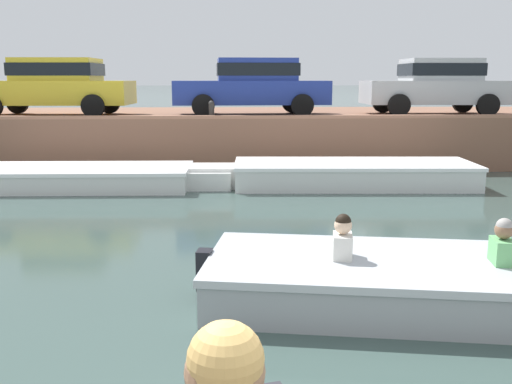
% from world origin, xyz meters
% --- Properties ---
extents(ground_plane, '(400.00, 400.00, 0.00)m').
position_xyz_m(ground_plane, '(0.00, 6.38, 0.00)').
color(ground_plane, '#384C47').
extents(far_quay_wall, '(60.00, 6.00, 1.40)m').
position_xyz_m(far_quay_wall, '(0.00, 15.76, 0.70)').
color(far_quay_wall, brown).
rests_on(far_quay_wall, ground).
extents(far_wall_coping, '(60.00, 0.24, 0.08)m').
position_xyz_m(far_wall_coping, '(0.00, 12.88, 1.44)').
color(far_wall_coping, '#9F6C52').
rests_on(far_wall_coping, far_quay_wall).
extents(boat_moored_west_white, '(5.79, 1.97, 0.47)m').
position_xyz_m(boat_moored_west_white, '(-3.63, 10.95, 0.23)').
color(boat_moored_west_white, white).
rests_on(boat_moored_west_white, ground).
extents(boat_moored_central_white, '(6.45, 2.08, 0.55)m').
position_xyz_m(boat_moored_central_white, '(1.98, 10.93, 0.27)').
color(boat_moored_central_white, white).
rests_on(boat_moored_central_white, ground).
extents(motorboat_passing, '(5.83, 2.49, 0.99)m').
position_xyz_m(motorboat_passing, '(1.82, 3.92, 0.26)').
color(motorboat_passing, '#93999E').
rests_on(motorboat_passing, ground).
extents(car_leftmost_yellow, '(4.33, 2.03, 1.54)m').
position_xyz_m(car_leftmost_yellow, '(-5.34, 14.36, 2.25)').
color(car_leftmost_yellow, yellow).
rests_on(car_leftmost_yellow, far_quay_wall).
extents(car_left_inner_blue, '(4.32, 2.13, 1.54)m').
position_xyz_m(car_left_inner_blue, '(0.10, 14.37, 2.25)').
color(car_left_inner_blue, '#233893').
rests_on(car_left_inner_blue, far_quay_wall).
extents(car_centre_silver, '(3.91, 2.00, 1.54)m').
position_xyz_m(car_centre_silver, '(5.26, 14.36, 2.25)').
color(car_centre_silver, '#B7BABC').
rests_on(car_centre_silver, far_quay_wall).
extents(mooring_bollard_mid, '(0.15, 0.15, 0.45)m').
position_xyz_m(mooring_bollard_mid, '(-1.01, 13.01, 1.64)').
color(mooring_bollard_mid, '#2D2B28').
rests_on(mooring_bollard_mid, far_quay_wall).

